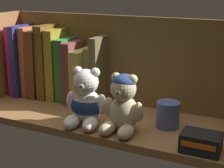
{
  "coord_description": "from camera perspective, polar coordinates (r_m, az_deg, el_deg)",
  "views": [
    {
      "loc": [
        40.1,
        -79.15,
        38.02
      ],
      "look_at": [
        2.23,
        0.0,
        11.75
      ],
      "focal_mm": 55.76,
      "sensor_mm": 36.0,
      "label": 1
    }
  ],
  "objects": [
    {
      "name": "teddy_bear_smaller",
      "position": [
        0.85,
        1.79,
        -3.38
      ],
      "size": [
        10.59,
        10.7,
        14.6
      ],
      "color": "beige",
      "rests_on": "shelf_board"
    },
    {
      "name": "book_9",
      "position": [
        1.04,
        -2.94,
        1.41
      ],
      "size": [
        1.85,
        9.61,
        17.34
      ],
      "primitive_type": "cube",
      "color": "olive",
      "rests_on": "shelf_board"
    },
    {
      "name": "shelf_board",
      "position": [
        0.96,
        -1.2,
        -5.98
      ],
      "size": [
        74.54,
        24.78,
        2.0
      ],
      "primitive_type": "cube",
      "color": "olive",
      "rests_on": "ground"
    },
    {
      "name": "book_4",
      "position": [
        1.12,
        -10.15,
        3.71
      ],
      "size": [
        2.95,
        11.8,
        22.98
      ],
      "primitive_type": "cube",
      "color": "brown",
      "rests_on": "shelf_board"
    },
    {
      "name": "small_product_box",
      "position": [
        0.79,
        14.39,
        -9.25
      ],
      "size": [
        8.56,
        6.26,
        4.19
      ],
      "color": "black",
      "rests_on": "shelf_board"
    },
    {
      "name": "book_3",
      "position": [
        1.14,
        -11.52,
        3.44
      ],
      "size": [
        4.1,
        13.01,
        21.37
      ],
      "primitive_type": "cube",
      "rotation": [
        0.0,
        0.03,
        0.0
      ],
      "color": "brown",
      "rests_on": "shelf_board"
    },
    {
      "name": "teddy_bear_larger",
      "position": [
        0.9,
        -4.27,
        -2.97
      ],
      "size": [
        11.17,
        11.86,
        15.1
      ],
      "color": "white",
      "rests_on": "shelf_board"
    },
    {
      "name": "book_2",
      "position": [
        1.16,
        -12.79,
        3.77
      ],
      "size": [
        2.51,
        11.02,
        22.08
      ],
      "primitive_type": "cube",
      "color": "#B76A3F",
      "rests_on": "shelf_board"
    },
    {
      "name": "book_0",
      "position": [
        1.18,
        -14.53,
        4.0
      ],
      "size": [
        1.63,
        13.23,
        22.26
      ],
      "primitive_type": "cube",
      "color": "#C52371",
      "rests_on": "shelf_board"
    },
    {
      "name": "book_6",
      "position": [
        1.09,
        -7.33,
        2.45
      ],
      "size": [
        3.23,
        10.24,
        19.24
      ],
      "primitive_type": "cube",
      "color": "#2F712E",
      "rests_on": "shelf_board"
    },
    {
      "name": "book_8",
      "position": [
        1.06,
        -4.26,
        1.37
      ],
      "size": [
        3.26,
        14.6,
        16.55
      ],
      "primitive_type": "cube",
      "color": "tan",
      "rests_on": "shelf_board"
    },
    {
      "name": "book_5",
      "position": [
        1.1,
        -8.8,
        3.28
      ],
      "size": [
        3.05,
        11.01,
        21.86
      ],
      "primitive_type": "cube",
      "rotation": [
        0.0,
        0.01,
        0.0
      ],
      "color": "olive",
      "rests_on": "shelf_board"
    },
    {
      "name": "shelf_back_panel",
      "position": [
        1.03,
        2.0,
        3.3
      ],
      "size": [
        76.94,
        1.2,
        28.33
      ],
      "primitive_type": "cube",
      "color": "brown",
      "rests_on": "ground"
    },
    {
      "name": "book_7",
      "position": [
        1.07,
        -5.82,
        2.11
      ],
      "size": [
        3.51,
        12.57,
        18.7
      ],
      "primitive_type": "cube",
      "rotation": [
        0.0,
        -0.03,
        0.0
      ],
      "color": "brown",
      "rests_on": "shelf_board"
    },
    {
      "name": "book_10",
      "position": [
        1.03,
        -1.87,
        2.14
      ],
      "size": [
        2.12,
        10.5,
        20.57
      ],
      "primitive_type": "cube",
      "color": "brown",
      "rests_on": "shelf_board"
    },
    {
      "name": "pillar_candle",
      "position": [
        0.89,
        9.15,
        -4.98
      ],
      "size": [
        5.87,
        5.87,
        6.69
      ],
      "primitive_type": "cylinder",
      "color": "#4C5B99",
      "rests_on": "shelf_board"
    },
    {
      "name": "book_1",
      "position": [
        1.17,
        -13.76,
        3.99
      ],
      "size": [
        2.03,
        14.41,
        22.55
      ],
      "primitive_type": "cube",
      "color": "navy",
      "rests_on": "shelf_board"
    }
  ]
}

